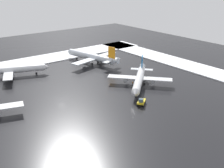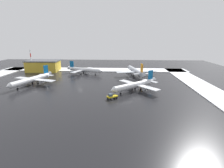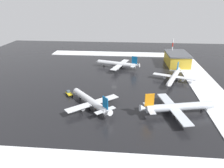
% 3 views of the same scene
% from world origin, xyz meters
% --- Properties ---
extents(ground_plane, '(240.00, 240.00, 0.00)m').
position_xyz_m(ground_plane, '(0.00, 0.00, 0.00)').
color(ground_plane, black).
extents(snow_bank_far, '(152.00, 16.00, 0.41)m').
position_xyz_m(snow_bank_far, '(0.00, -50.00, 0.21)').
color(snow_bank_far, white).
rests_on(snow_bank_far, ground_plane).
extents(snow_bank_left, '(14.00, 116.00, 0.41)m').
position_xyz_m(snow_bank_left, '(-67.00, 0.00, 0.21)').
color(snow_bank_left, white).
rests_on(snow_bank_left, ground_plane).
extents(snow_bank_right, '(14.00, 116.00, 0.41)m').
position_xyz_m(snow_bank_right, '(67.00, 0.00, 0.21)').
color(snow_bank_right, white).
rests_on(snow_bank_right, ground_plane).
extents(airplane_parked_starboard, '(25.10, 23.55, 9.18)m').
position_xyz_m(airplane_parked_starboard, '(-30.11, 7.99, 3.03)').
color(airplane_parked_starboard, silver).
rests_on(airplane_parked_starboard, ground_plane).
extents(airplane_distant_tail, '(26.52, 31.50, 9.56)m').
position_xyz_m(airplane_distant_tail, '(27.42, -0.09, 3.16)').
color(airplane_distant_tail, silver).
rests_on(airplane_distant_tail, ground_plane).
extents(airplane_foreground_jet, '(28.23, 33.68, 10.10)m').
position_xyz_m(airplane_foreground_jet, '(-32.96, -29.20, 3.34)').
color(airplane_foreground_jet, silver).
rests_on(airplane_foreground_jet, ground_plane).
extents(airplane_far_rear, '(28.80, 24.35, 8.89)m').
position_xyz_m(airplane_far_rear, '(4.76, -33.79, 2.94)').
color(airplane_far_rear, silver).
rests_on(airplane_far_rear, ground_plane).
extents(pushback_tug, '(5.02, 4.47, 2.50)m').
position_xyz_m(pushback_tug, '(-18.95, 21.05, 1.28)').
color(pushback_tug, gold).
rests_on(pushback_tug, ground_plane).
extents(ground_crew_beside_wing, '(0.36, 0.36, 1.71)m').
position_xyz_m(ground_crew_beside_wing, '(-33.11, 5.49, 0.97)').
color(ground_crew_beside_wing, black).
rests_on(ground_crew_beside_wing, ground_plane).
extents(ground_crew_near_tug, '(0.36, 0.36, 1.71)m').
position_xyz_m(ground_crew_near_tug, '(-28.84, 5.77, 0.97)').
color(ground_crew_near_tug, black).
rests_on(ground_crew_near_tug, ground_plane).
extents(antenna_mast, '(0.70, 0.70, 17.28)m').
position_xyz_m(antenna_mast, '(47.48, -39.27, 8.64)').
color(antenna_mast, red).
rests_on(antenna_mast, ground_plane).
extents(cargo_hangar, '(25.55, 15.93, 8.80)m').
position_xyz_m(cargo_hangar, '(39.36, -41.81, 4.44)').
color(cargo_hangar, gold).
rests_on(cargo_hangar, ground_plane).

